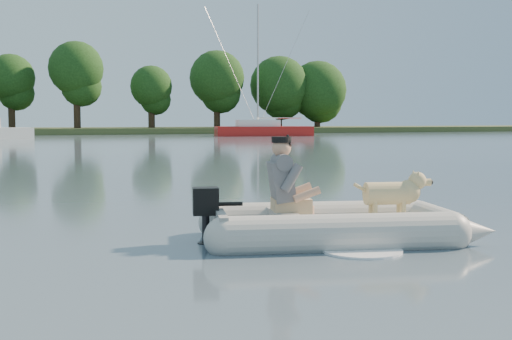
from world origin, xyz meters
name	(u,v)px	position (x,y,z in m)	size (l,w,h in m)	color
water	(297,252)	(0.00, 0.00, 0.00)	(160.00, 160.00, 0.00)	slate
shore_bank	(38,132)	(0.00, 62.00, 0.25)	(160.00, 12.00, 0.70)	#47512D
treeline	(52,80)	(1.46, 61.10, 5.39)	(75.85, 7.35, 9.27)	#332316
dinghy	(339,193)	(0.79, 0.49, 0.58)	(4.70, 3.44, 1.37)	#A8A9A3
man	(283,178)	(0.13, 0.70, 0.77)	(0.71, 0.61, 1.06)	slate
dog	(387,197)	(1.42, 0.39, 0.51)	(0.92, 0.33, 0.61)	tan
outboard_motor	(206,218)	(-0.80, 0.87, 0.31)	(0.41, 0.29, 0.78)	black
sailboat	(263,130)	(18.32, 46.59, 0.52)	(8.90, 4.15, 11.78)	#AA1713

